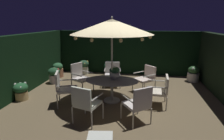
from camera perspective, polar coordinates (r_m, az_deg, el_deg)
name	(u,v)px	position (r m, az deg, el deg)	size (l,w,h in m)	color
ground_plane	(117,102)	(5.94, 1.52, -9.96)	(7.19, 7.09, 0.02)	brown
hedge_backdrop_rear	(126,52)	(8.88, 4.60, 5.53)	(7.19, 0.30, 2.07)	black
hedge_backdrop_left	(16,66)	(6.93, -27.93, 1.07)	(0.30, 7.09, 2.07)	black
patio_dining_table	(112,84)	(5.76, -0.03, -4.32)	(1.69, 1.14, 0.71)	#B3B0A5
patio_umbrella	(112,27)	(5.43, -0.03, 13.49)	(2.46, 2.46, 2.65)	#B4AEA4
centerpiece_planter	(115,72)	(5.74, 0.83, -0.56)	(0.33, 0.33, 0.43)	beige
patio_chair_north	(64,86)	(5.70, -15.04, -4.98)	(0.77, 0.76, 1.04)	#B5AFA7
patio_chair_northeast	(85,102)	(4.57, -8.42, -9.85)	(0.74, 0.73, 1.00)	#B8B6AA
patio_chair_east	(139,103)	(4.58, 8.38, -10.14)	(0.81, 0.82, 1.00)	#BCB7A3
patio_chair_southeast	(160,89)	(5.65, 14.93, -5.76)	(0.67, 0.70, 0.94)	#B7B2A7
patio_chair_south	(146,77)	(6.66, 10.71, -2.15)	(0.84, 0.84, 0.95)	#B5B3A8
patio_chair_southwest	(112,72)	(7.19, 0.14, -0.73)	(0.71, 0.67, 0.93)	#B5B1AC
patio_chair_west	(80,76)	(6.75, -10.05, -1.76)	(0.81, 0.79, 1.02)	#B5B0A9
ottoman_footrest	(100,140)	(3.69, -3.86, -21.22)	(0.55, 0.52, 0.38)	#B3AFA9
potted_plant_right_near	(54,75)	(7.93, -17.77, -1.37)	(0.49, 0.49, 0.65)	silver
potted_plant_back_right	(21,91)	(6.65, -26.81, -5.86)	(0.47, 0.46, 0.57)	tan
potted_plant_back_left	(109,68)	(8.54, -1.11, 0.52)	(0.42, 0.42, 0.64)	beige
potted_plant_right_far	(193,74)	(8.48, 24.27, -1.11)	(0.47, 0.47, 0.66)	beige
potted_plant_back_center	(84,66)	(8.94, -8.85, 1.12)	(0.49, 0.49, 0.68)	beige
potted_plant_front_corner	(58,70)	(8.74, -16.69, 0.06)	(0.47, 0.47, 0.66)	#A76B4D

